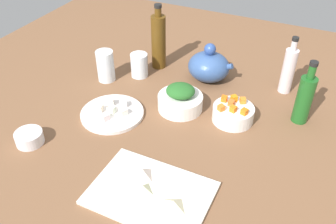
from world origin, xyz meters
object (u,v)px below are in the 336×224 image
Objects in this scene: cutting_board at (151,193)px; plate_tofu at (112,114)px; bowl_greens at (181,102)px; bowl_carrots at (233,114)px; bottle_0 at (288,70)px; drinking_glass_1 at (106,66)px; bottle_2 at (159,41)px; drinking_glass_0 at (139,65)px; teapot at (209,66)px; bottle_1 at (305,98)px; bowl_small_side at (29,138)px.

cutting_board is 35.99cm from plate_tofu.
plate_tofu is at bearing -145.98° from bowl_greens.
bottle_0 reaches higher than bowl_carrots.
cutting_board is 2.60× the size of drinking_glass_1.
bottle_0 reaches higher than drinking_glass_1.
drinking_glass_1 is (-13.26, -17.24, -5.13)cm from bottle_2.
bottle_0 is at bearing 13.79° from drinking_glass_0.
cutting_board is 1.79× the size of teapot.
bottle_1 is (36.80, 10.49, 6.10)cm from bowl_greens.
bowl_small_side is (-51.26, -36.09, -0.61)cm from bowl_carrots.
bowl_carrots is at bearing 75.78° from cutting_board.
drinking_glass_1 reaches higher than bowl_greens.
bowl_greens is 1.14× the size of bowl_carrots.
bowl_carrots is at bearing 4.68° from bowl_greens.
drinking_glass_1 is (1.30, 39.80, 3.91)cm from bowl_small_side.
bowl_small_side is at bearing -144.85° from bowl_carrots.
bowl_carrots is (36.36, 14.22, 1.90)cm from plate_tofu.
bowl_carrots is 50.21cm from drinking_glass_1.
bottle_2 reaches higher than drinking_glass_0.
bowl_small_side is (-33.84, -34.66, -0.63)cm from bowl_greens.
bottle_2 is at bearing 168.02° from bottle_1.
cutting_board is 3.69× the size of bowl_small_side.
bottle_1 is at bearing 4.40° from drinking_glass_1.
bowl_greens is 0.71× the size of bottle_0.
drinking_glass_1 is at bearing -161.66° from bottle_0.
bottle_1 is 1.84× the size of drinking_glass_1.
bowl_small_side is 84.11cm from bottle_1.
drinking_glass_0 is (11.10, 47.51, 2.61)cm from bowl_small_side.
bottle_0 is at bearing 3.79° from bottle_2.
bowl_carrots is at bearing 35.15° from bowl_small_side.
plate_tofu is at bearing -89.45° from bottle_2.
cutting_board is 1.47× the size of plate_tofu.
bottle_0 is at bearing 71.07° from cutting_board.
bottle_0 reaches higher than bowl_small_side.
teapot reaches higher than bowl_carrots.
bottle_2 is at bearing 90.55° from plate_tofu.
bowl_greens and bowl_carrots have the same top height.
bottle_0 is at bearing 64.12° from bowl_carrots.
plate_tofu is 40.28cm from teapot.
teapot is at bearing 85.28° from bowl_greens.
bowl_greens is 48.45cm from bowl_small_side.
teapot is at bearing 57.57° from bowl_small_side.
bottle_2 reaches higher than bowl_small_side.
bottle_2 is at bearing 52.44° from drinking_glass_1.
drinking_glass_0 is 12.54cm from drinking_glass_1.
drinking_glass_0 is (-51.88, -12.74, -4.22)cm from bottle_0.
bottle_2 is 2.80× the size of drinking_glass_0.
cutting_board is at bearing -46.34° from drinking_glass_1.
bowl_small_side is at bearing -134.32° from bowl_greens.
plate_tofu is at bearing -121.22° from teapot.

